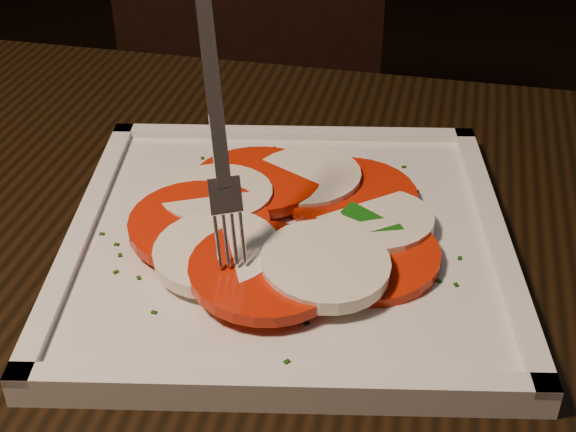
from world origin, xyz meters
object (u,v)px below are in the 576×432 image
at_px(plate, 288,242).
at_px(fork, 214,114).
at_px(table, 165,408).
at_px(chair, 243,115).

bearing_deg(plate, fork, -144.10).
relative_size(table, plate, 4.18).
bearing_deg(chair, plate, -79.76).
bearing_deg(chair, table, -87.45).
distance_m(plate, fork, 0.12).
distance_m(table, plate, 0.15).
xyz_separation_m(table, plate, (0.08, 0.07, 0.11)).
xyz_separation_m(chair, plate, (0.14, -0.64, 0.22)).
bearing_deg(table, chair, 94.88).
bearing_deg(plate, chair, 102.58).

